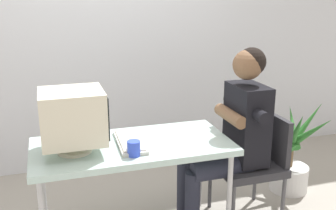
# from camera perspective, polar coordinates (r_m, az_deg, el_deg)

# --- Properties ---
(wall_back) EXTENTS (8.00, 0.10, 3.00)m
(wall_back) POSITION_cam_1_polar(r_m,az_deg,el_deg) (3.94, -5.61, 12.81)
(wall_back) COLOR silver
(wall_back) RESTS_ON ground_plane
(desk) EXTENTS (1.34, 0.66, 0.73)m
(desk) POSITION_cam_1_polar(r_m,az_deg,el_deg) (2.71, -5.15, -6.61)
(desk) COLOR #B7B7BC
(desk) RESTS_ON ground_plane
(crt_monitor) EXTENTS (0.40, 0.36, 0.41)m
(crt_monitor) POSITION_cam_1_polar(r_m,az_deg,el_deg) (2.54, -13.57, -1.69)
(crt_monitor) COLOR beige
(crt_monitor) RESTS_ON desk
(keyboard) EXTENTS (0.19, 0.46, 0.03)m
(keyboard) POSITION_cam_1_polar(r_m,az_deg,el_deg) (2.69, -5.56, -5.29)
(keyboard) COLOR silver
(keyboard) RESTS_ON desk
(office_chair) EXTENTS (0.48, 0.48, 0.83)m
(office_chair) POSITION_cam_1_polar(r_m,az_deg,el_deg) (3.13, 12.38, -7.68)
(office_chair) COLOR #4C4C51
(office_chair) RESTS_ON ground_plane
(person_seated) EXTENTS (0.75, 0.56, 1.35)m
(person_seated) POSITION_cam_1_polar(r_m,az_deg,el_deg) (2.95, 9.40, -3.68)
(person_seated) COLOR black
(person_seated) RESTS_ON ground_plane
(potted_plant) EXTENTS (0.66, 0.70, 0.83)m
(potted_plant) POSITION_cam_1_polar(r_m,az_deg,el_deg) (3.67, 17.30, -7.23)
(potted_plant) COLOR silver
(potted_plant) RESTS_ON ground_plane
(desk_mug) EXTENTS (0.08, 0.09, 0.10)m
(desk_mug) POSITION_cam_1_polar(r_m,az_deg,el_deg) (2.49, -5.00, -6.26)
(desk_mug) COLOR blue
(desk_mug) RESTS_ON desk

